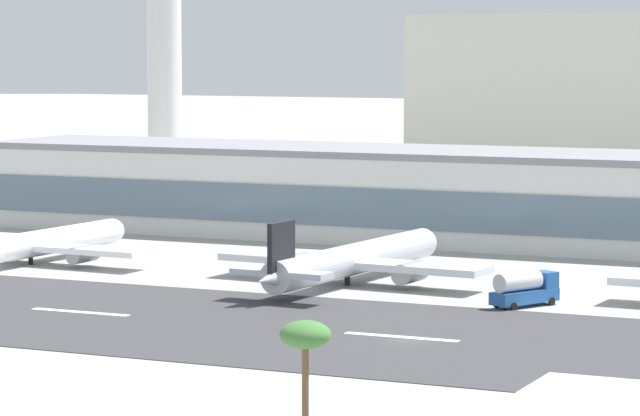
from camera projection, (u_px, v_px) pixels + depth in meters
name	position (u px, v px, depth m)	size (l,w,h in m)	color
ground_plane	(407.00, 341.00, 163.73)	(1400.00, 1400.00, 0.00)	#9E9E99
runway_strip	(413.00, 338.00, 165.23)	(800.00, 41.36, 0.08)	#38383A
runway_centreline_dash_3	(80.00, 312.00, 181.22)	(12.00, 1.20, 0.01)	white
runway_centreline_dash_4	(401.00, 337.00, 165.75)	(12.00, 1.20, 0.01)	white
terminal_building	(493.00, 197.00, 244.55)	(162.26, 24.85, 13.48)	silver
control_tower	(164.00, 32.00, 299.21)	(12.54, 12.54, 51.12)	silver
airliner_navy_tail_gate_0	(31.00, 245.00, 221.00)	(34.37, 39.09, 8.16)	white
airliner_black_tail_gate_1	(348.00, 261.00, 201.90)	(35.03, 43.81, 9.14)	silver
service_fuel_truck_0	(525.00, 288.00, 185.28)	(6.16, 8.76, 3.95)	#23569E
palm_tree_0	(305.00, 341.00, 112.25)	(3.46, 3.46, 10.44)	brown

